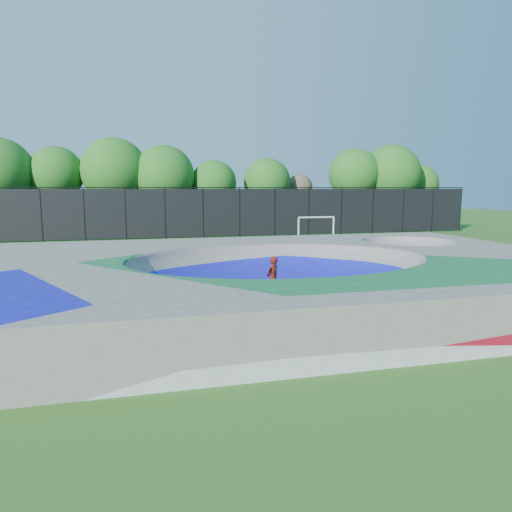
# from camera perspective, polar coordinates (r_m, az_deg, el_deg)

# --- Properties ---
(ground) EXTENTS (120.00, 120.00, 0.00)m
(ground) POSITION_cam_1_polar(r_m,az_deg,el_deg) (16.80, 2.91, -5.17)
(ground) COLOR #2A5A19
(ground) RESTS_ON ground
(skate_deck) EXTENTS (22.00, 14.00, 1.50)m
(skate_deck) POSITION_cam_1_polar(r_m,az_deg,el_deg) (16.63, 2.93, -2.65)
(skate_deck) COLOR gray
(skate_deck) RESTS_ON ground
(skater) EXTENTS (0.70, 0.65, 1.61)m
(skater) POSITION_cam_1_polar(r_m,az_deg,el_deg) (16.01, 2.06, -2.89)
(skater) COLOR #AD200D
(skater) RESTS_ON ground
(skateboard) EXTENTS (0.75, 0.65, 0.05)m
(skateboard) POSITION_cam_1_polar(r_m,az_deg,el_deg) (16.18, 2.04, -5.60)
(skateboard) COLOR black
(skateboard) RESTS_ON ground
(soccer_goal) EXTENTS (2.87, 0.12, 1.90)m
(soccer_goal) POSITION_cam_1_polar(r_m,az_deg,el_deg) (34.00, 7.54, 3.94)
(soccer_goal) COLOR silver
(soccer_goal) RESTS_ON ground
(fence) EXTENTS (48.09, 0.09, 4.04)m
(fence) POSITION_cam_1_polar(r_m,az_deg,el_deg) (36.96, -6.63, 5.53)
(fence) COLOR black
(fence) RESTS_ON ground
(treeline) EXTENTS (51.13, 6.87, 8.24)m
(treeline) POSITION_cam_1_polar(r_m,az_deg,el_deg) (41.53, -8.53, 9.81)
(treeline) COLOR #4E3A27
(treeline) RESTS_ON ground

